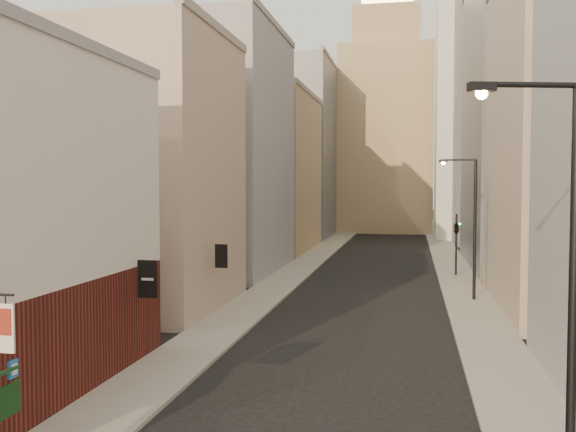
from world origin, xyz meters
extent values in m
cube|color=gray|center=(-6.50, 55.00, 0.07)|extent=(3.00, 140.00, 0.15)
cube|color=gray|center=(6.50, 55.00, 0.07)|extent=(3.00, 140.00, 0.15)
cube|color=gray|center=(-8.20, 9.00, 12.10)|extent=(0.60, 16.00, 0.40)
cube|color=#1C6DB0|center=(-7.95, 6.20, 2.20)|extent=(0.08, 0.40, 0.50)
cube|color=black|center=(-7.30, 14.00, 3.60)|extent=(0.80, 0.08, 1.50)
cube|color=black|center=(-7.30, 24.00, 3.40)|extent=(0.70, 0.08, 1.30)
cube|color=tan|center=(-12.00, 26.00, 8.00)|extent=(8.00, 12.00, 16.00)
cube|color=gray|center=(-12.00, 42.00, 10.00)|extent=(8.00, 16.00, 20.00)
cube|color=tan|center=(-12.00, 60.00, 8.50)|extent=(8.00, 18.00, 17.00)
cube|color=gray|center=(-12.00, 80.00, 12.00)|extent=(8.00, 20.00, 24.00)
cube|color=tan|center=(12.00, 30.00, 10.00)|extent=(8.00, 16.00, 20.00)
cube|color=gray|center=(12.00, 50.00, 13.00)|extent=(8.00, 20.00, 26.00)
cube|color=gray|center=(18.00, 78.00, 25.00)|extent=(20.00, 22.00, 50.00)
cube|color=tan|center=(-1.00, 92.00, 14.00)|extent=(14.00, 14.00, 28.00)
cube|color=tan|center=(-1.00, 92.00, 31.00)|extent=(10.00, 10.00, 6.00)
cube|color=silver|center=(10.00, 78.00, 17.00)|extent=(8.00, 8.00, 34.00)
cylinder|color=black|center=(6.36, 5.04, 4.72)|extent=(0.21, 0.21, 9.45)
cylinder|color=black|center=(5.35, 4.77, 9.45)|extent=(2.06, 0.66, 0.13)
cube|color=black|center=(4.33, 4.50, 9.39)|extent=(0.62, 0.37, 0.19)
sphere|color=#FFA13F|center=(4.33, 4.50, 9.26)|extent=(0.25, 0.25, 0.25)
cylinder|color=black|center=(6.80, 31.53, 4.43)|extent=(0.20, 0.20, 8.85)
cylinder|color=black|center=(5.83, 31.66, 8.85)|extent=(1.97, 0.38, 0.12)
cube|color=black|center=(4.85, 31.79, 8.80)|extent=(0.57, 0.29, 0.18)
sphere|color=#FFA13F|center=(4.85, 31.79, 8.68)|extent=(0.24, 0.24, 0.24)
cylinder|color=black|center=(6.43, 42.39, 2.50)|extent=(0.16, 0.16, 5.00)
imported|color=black|center=(6.43, 42.39, 4.20)|extent=(0.76, 0.76, 1.59)
sphere|color=#19E533|center=(6.68, 42.39, 4.20)|extent=(0.16, 0.16, 0.16)
camera|label=1|loc=(2.90, -9.62, 7.35)|focal=40.00mm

